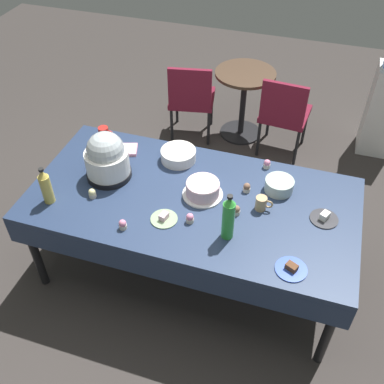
{
  "coord_description": "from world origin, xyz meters",
  "views": [
    {
      "loc": [
        0.66,
        -2.07,
        2.81
      ],
      "look_at": [
        0.0,
        0.0,
        0.8
      ],
      "focal_mm": 41.77,
      "sensor_mm": 36.0,
      "label": 1
    }
  ],
  "objects_px": {
    "cupcake_rose": "(92,193)",
    "maroon_chair_left": "(191,96)",
    "cupcake_berry": "(190,218)",
    "glass_salad_bowl": "(279,185)",
    "soda_bottle_ginger_ale": "(46,186)",
    "coffee_mug_tan": "(262,203)",
    "cupcake_vanilla": "(236,210)",
    "cupcake_mint": "(247,188)",
    "maroon_chair_right": "(284,112)",
    "dessert_plate_charcoal": "(324,218)",
    "dessert_plate_cobalt": "(291,269)",
    "round_cafe_table": "(244,92)",
    "cupcake_cocoa": "(123,225)",
    "coffee_mug_red": "(104,133)",
    "potluck_table": "(192,204)",
    "cupcake_lemon": "(267,164)",
    "soda_bottle_lime_soda": "(228,218)",
    "dessert_plate_sage": "(164,218)",
    "slow_cooker": "(107,158)",
    "frosted_layer_cake": "(203,189)",
    "ceramic_snack_bowl": "(178,155)"
  },
  "relations": [
    {
      "from": "coffee_mug_tan",
      "to": "maroon_chair_right",
      "type": "height_order",
      "value": "maroon_chair_right"
    },
    {
      "from": "maroon_chair_left",
      "to": "cupcake_berry",
      "type": "bearing_deg",
      "value": -72.55
    },
    {
      "from": "potluck_table",
      "to": "soda_bottle_ginger_ale",
      "type": "xyz_separation_m",
      "value": [
        -0.89,
        -0.32,
        0.19
      ]
    },
    {
      "from": "cupcake_berry",
      "to": "soda_bottle_lime_soda",
      "type": "bearing_deg",
      "value": -9.74
    },
    {
      "from": "slow_cooker",
      "to": "soda_bottle_lime_soda",
      "type": "distance_m",
      "value": 0.98
    },
    {
      "from": "dessert_plate_charcoal",
      "to": "soda_bottle_ginger_ale",
      "type": "bearing_deg",
      "value": -167.78
    },
    {
      "from": "cupcake_lemon",
      "to": "round_cafe_table",
      "type": "xyz_separation_m",
      "value": [
        -0.47,
        1.42,
        -0.28
      ]
    },
    {
      "from": "glass_salad_bowl",
      "to": "maroon_chair_left",
      "type": "xyz_separation_m",
      "value": [
        -1.08,
        1.41,
        -0.3
      ]
    },
    {
      "from": "slow_cooker",
      "to": "soda_bottle_ginger_ale",
      "type": "bearing_deg",
      "value": -126.92
    },
    {
      "from": "round_cafe_table",
      "to": "coffee_mug_tan",
      "type": "bearing_deg",
      "value": -74.58
    },
    {
      "from": "soda_bottle_lime_soda",
      "to": "coffee_mug_red",
      "type": "relative_size",
      "value": 2.76
    },
    {
      "from": "frosted_layer_cake",
      "to": "cupcake_cocoa",
      "type": "xyz_separation_m",
      "value": [
        -0.39,
        -0.44,
        -0.02
      ]
    },
    {
      "from": "cupcake_rose",
      "to": "soda_bottle_ginger_ale",
      "type": "distance_m",
      "value": 0.3
    },
    {
      "from": "maroon_chair_left",
      "to": "cupcake_vanilla",
      "type": "bearing_deg",
      "value": -63.64
    },
    {
      "from": "frosted_layer_cake",
      "to": "cupcake_mint",
      "type": "relative_size",
      "value": 4.08
    },
    {
      "from": "potluck_table",
      "to": "cupcake_lemon",
      "type": "height_order",
      "value": "cupcake_lemon"
    },
    {
      "from": "dessert_plate_sage",
      "to": "round_cafe_table",
      "type": "relative_size",
      "value": 0.24
    },
    {
      "from": "cupcake_vanilla",
      "to": "maroon_chair_right",
      "type": "height_order",
      "value": "maroon_chair_right"
    },
    {
      "from": "coffee_mug_red",
      "to": "dessert_plate_cobalt",
      "type": "bearing_deg",
      "value": -27.98
    },
    {
      "from": "dessert_plate_cobalt",
      "to": "coffee_mug_tan",
      "type": "bearing_deg",
      "value": 120.95
    },
    {
      "from": "dessert_plate_sage",
      "to": "cupcake_vanilla",
      "type": "xyz_separation_m",
      "value": [
        0.43,
        0.19,
        0.02
      ]
    },
    {
      "from": "cupcake_lemon",
      "to": "cupcake_berry",
      "type": "bearing_deg",
      "value": -117.92
    },
    {
      "from": "ceramic_snack_bowl",
      "to": "cupcake_vanilla",
      "type": "bearing_deg",
      "value": -37.9
    },
    {
      "from": "glass_salad_bowl",
      "to": "cupcake_vanilla",
      "type": "distance_m",
      "value": 0.38
    },
    {
      "from": "slow_cooker",
      "to": "dessert_plate_cobalt",
      "type": "relative_size",
      "value": 1.9
    },
    {
      "from": "frosted_layer_cake",
      "to": "cupcake_rose",
      "type": "relative_size",
      "value": 4.08
    },
    {
      "from": "glass_salad_bowl",
      "to": "cupcake_berry",
      "type": "bearing_deg",
      "value": -136.07
    },
    {
      "from": "cupcake_vanilla",
      "to": "cupcake_mint",
      "type": "bearing_deg",
      "value": 85.89
    },
    {
      "from": "round_cafe_table",
      "to": "cupcake_lemon",
      "type": "bearing_deg",
      "value": -71.77
    },
    {
      "from": "soda_bottle_ginger_ale",
      "to": "coffee_mug_tan",
      "type": "distance_m",
      "value": 1.4
    },
    {
      "from": "soda_bottle_lime_soda",
      "to": "cupcake_cocoa",
      "type": "bearing_deg",
      "value": -167.99
    },
    {
      "from": "ceramic_snack_bowl",
      "to": "cupcake_rose",
      "type": "relative_size",
      "value": 3.82
    },
    {
      "from": "cupcake_vanilla",
      "to": "cupcake_cocoa",
      "type": "xyz_separation_m",
      "value": [
        -0.64,
        -0.34,
        0.0
      ]
    },
    {
      "from": "ceramic_snack_bowl",
      "to": "cupcake_lemon",
      "type": "height_order",
      "value": "ceramic_snack_bowl"
    },
    {
      "from": "soda_bottle_lime_soda",
      "to": "soda_bottle_ginger_ale",
      "type": "height_order",
      "value": "soda_bottle_lime_soda"
    },
    {
      "from": "dessert_plate_charcoal",
      "to": "dessert_plate_cobalt",
      "type": "relative_size",
      "value": 0.97
    },
    {
      "from": "soda_bottle_lime_soda",
      "to": "maroon_chair_left",
      "type": "distance_m",
      "value": 2.14
    },
    {
      "from": "coffee_mug_red",
      "to": "potluck_table",
      "type": "bearing_deg",
      "value": -27.03
    },
    {
      "from": "potluck_table",
      "to": "coffee_mug_tan",
      "type": "xyz_separation_m",
      "value": [
        0.46,
        0.03,
        0.11
      ]
    },
    {
      "from": "cupcake_lemon",
      "to": "cupcake_mint",
      "type": "distance_m",
      "value": 0.31
    },
    {
      "from": "frosted_layer_cake",
      "to": "soda_bottle_ginger_ale",
      "type": "bearing_deg",
      "value": -159.17
    },
    {
      "from": "slow_cooker",
      "to": "frosted_layer_cake",
      "type": "bearing_deg",
      "value": 0.61
    },
    {
      "from": "cupcake_mint",
      "to": "cupcake_rose",
      "type": "bearing_deg",
      "value": -159.23
    },
    {
      "from": "potluck_table",
      "to": "dessert_plate_cobalt",
      "type": "bearing_deg",
      "value": -29.08
    },
    {
      "from": "cupcake_cocoa",
      "to": "dessert_plate_charcoal",
      "type": "bearing_deg",
      "value": 21.09
    },
    {
      "from": "cupcake_rose",
      "to": "maroon_chair_left",
      "type": "distance_m",
      "value": 1.88
    },
    {
      "from": "soda_bottle_ginger_ale",
      "to": "coffee_mug_tan",
      "type": "xyz_separation_m",
      "value": [
        1.35,
        0.35,
        -0.08
      ]
    },
    {
      "from": "cupcake_rose",
      "to": "soda_bottle_ginger_ale",
      "type": "bearing_deg",
      "value": -154.43
    },
    {
      "from": "glass_salad_bowl",
      "to": "cupcake_rose",
      "type": "relative_size",
      "value": 2.9
    },
    {
      "from": "cupcake_lemon",
      "to": "cupcake_rose",
      "type": "relative_size",
      "value": 1.0
    }
  ]
}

